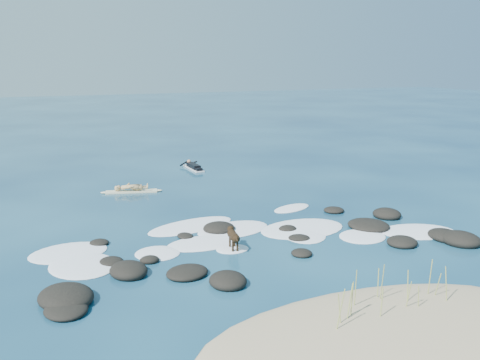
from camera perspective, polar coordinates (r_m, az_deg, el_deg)
name	(u,v)px	position (r m, az deg, el deg)	size (l,w,h in m)	color
ground	(240,230)	(19.61, -0.02, -5.38)	(160.00, 160.00, 0.00)	#0A2642
sand_dune	(382,333)	(13.09, 14.90, -15.51)	(9.00, 4.40, 0.60)	#9E8966
dune_grass	(387,294)	(13.53, 15.40, -11.69)	(3.39, 1.16, 1.14)	#959F4D
reef_rocks	(280,250)	(17.38, 4.29, -7.47)	(14.39, 6.29, 0.54)	black
breaking_foam	(241,236)	(18.91, 0.13, -6.04)	(14.84, 6.58, 0.12)	white
standing_surfer_rig	(131,179)	(25.47, -11.55, 0.10)	(2.83, 1.04, 1.63)	beige
paddling_surfer_rig	(193,167)	(30.49, -5.00, 1.43)	(1.10, 2.43, 0.42)	silver
dog	(233,236)	(17.51, -0.74, -5.97)	(0.40, 1.15, 0.73)	black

